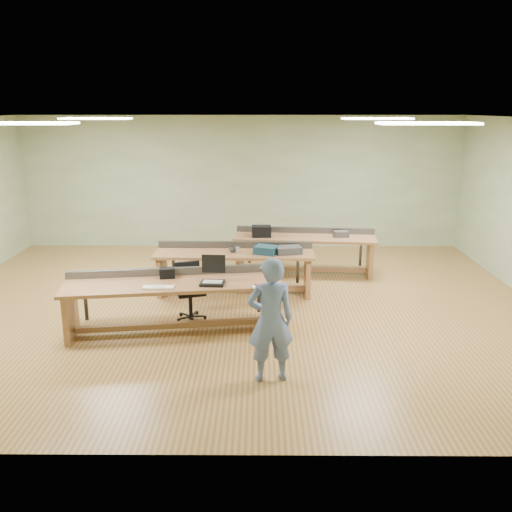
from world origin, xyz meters
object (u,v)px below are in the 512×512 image
at_px(laptop_base, 213,283).
at_px(camera_bag, 167,273).
at_px(person, 270,320).
at_px(parts_bin_grey, 288,250).
at_px(drinks_can, 238,250).
at_px(workbench_back, 304,246).
at_px(workbench_mid, 234,263).
at_px(task_chair, 190,299).
at_px(parts_bin_teal, 266,250).
at_px(mug, 233,249).
at_px(workbench_front, 173,294).

relative_size(laptop_base, camera_bag, 1.53).
xyz_separation_m(person, laptop_base, (-0.79, 1.35, 0.01)).
xyz_separation_m(parts_bin_grey, drinks_can, (-0.87, -0.01, -0.00)).
xyz_separation_m(workbench_back, person, (-0.75, -4.34, 0.21)).
xyz_separation_m(workbench_mid, task_chair, (-0.64, -1.20, -0.23)).
bearing_deg(parts_bin_teal, task_chair, -137.67).
height_order(workbench_back, person, person).
bearing_deg(task_chair, parts_bin_teal, 23.34).
xyz_separation_m(workbench_mid, laptop_base, (-0.23, -1.80, 0.21)).
bearing_deg(person, camera_bag, -57.22).
height_order(parts_bin_grey, mug, parts_bin_grey).
bearing_deg(task_chair, workbench_mid, 43.11).
bearing_deg(mug, workbench_back, 42.07).
distance_m(workbench_back, laptop_base, 3.36).
height_order(workbench_front, drinks_can, drinks_can).
relative_size(workbench_mid, workbench_back, 0.99).
distance_m(workbench_back, parts_bin_grey, 1.36).
bearing_deg(person, task_chair, -67.53).
height_order(workbench_front, workbench_back, same).
xyz_separation_m(workbench_back, parts_bin_grey, (-0.38, -1.29, 0.26)).
bearing_deg(mug, camera_bag, -120.97).
bearing_deg(task_chair, camera_bag, -151.93).
bearing_deg(drinks_can, mug, 136.57).
bearing_deg(parts_bin_grey, mug, 175.53).
height_order(person, laptop_base, person).
relative_size(camera_bag, task_chair, 0.25).
height_order(workbench_back, parts_bin_teal, parts_bin_teal).
xyz_separation_m(workbench_back, drinks_can, (-1.25, -1.30, 0.25)).
xyz_separation_m(camera_bag, mug, (0.89, 1.48, -0.02)).
distance_m(mug, drinks_can, 0.12).
bearing_deg(workbench_back, task_chair, -123.57).
distance_m(parts_bin_teal, parts_bin_grey, 0.39).
distance_m(laptop_base, task_chair, 0.85).
bearing_deg(person, drinks_can, -89.76).
xyz_separation_m(camera_bag, drinks_can, (0.98, 1.39, -0.02)).
bearing_deg(laptop_base, drinks_can, 84.14).
height_order(workbench_mid, camera_bag, camera_bag).
distance_m(parts_bin_teal, drinks_can, 0.49).
bearing_deg(parts_bin_teal, workbench_mid, 167.30).
bearing_deg(person, parts_bin_grey, -106.01).
relative_size(workbench_front, parts_bin_teal, 8.43).
height_order(laptop_base, parts_bin_grey, parts_bin_grey).
bearing_deg(workbench_front, person, -54.86).
xyz_separation_m(person, drinks_can, (-0.50, 3.04, 0.04)).
relative_size(workbench_front, person, 2.08).
bearing_deg(parts_bin_grey, laptop_base, -124.28).
height_order(workbench_front, parts_bin_teal, parts_bin_teal).
relative_size(workbench_mid, laptop_base, 8.18).
bearing_deg(workbench_back, mug, -132.29).
xyz_separation_m(workbench_mid, camera_bag, (-0.92, -1.50, 0.27)).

